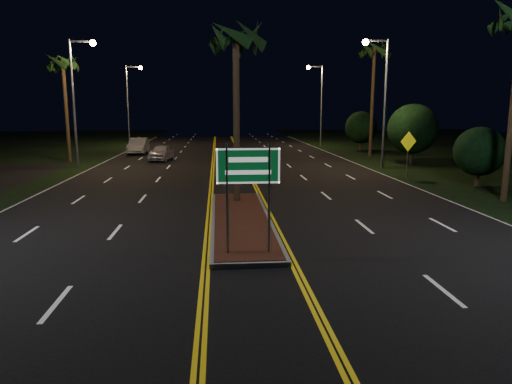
{
  "coord_description": "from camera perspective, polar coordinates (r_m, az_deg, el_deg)",
  "views": [
    {
      "loc": [
        -0.85,
        -9.91,
        4.31
      ],
      "look_at": [
        0.24,
        3.07,
        1.9
      ],
      "focal_mm": 32.0,
      "sensor_mm": 36.0,
      "label": 1
    }
  ],
  "objects": [
    {
      "name": "ground",
      "position": [
        10.84,
        0.08,
        -12.94
      ],
      "size": [
        120.0,
        120.0,
        0.0
      ],
      "primitive_type": "plane",
      "color": "black",
      "rests_on": "ground"
    },
    {
      "name": "median_island",
      "position": [
        17.45,
        -1.89,
        -3.54
      ],
      "size": [
        2.25,
        10.25,
        0.17
      ],
      "color": "gray",
      "rests_on": "ground"
    },
    {
      "name": "highway_sign",
      "position": [
        12.88,
        -0.98,
        1.97
      ],
      "size": [
        1.8,
        0.08,
        3.2
      ],
      "color": "gray",
      "rests_on": "ground"
    },
    {
      "name": "streetlight_left_mid",
      "position": [
        35.31,
        -21.35,
        11.97
      ],
      "size": [
        1.91,
        0.44,
        9.0
      ],
      "color": "gray",
      "rests_on": "ground"
    },
    {
      "name": "streetlight_left_far",
      "position": [
        54.8,
        -15.39,
        11.52
      ],
      "size": [
        1.91,
        0.44,
        9.0
      ],
      "color": "gray",
      "rests_on": "ground"
    },
    {
      "name": "streetlight_right_mid",
      "position": [
        33.93,
        15.3,
        12.39
      ],
      "size": [
        1.91,
        0.44,
        9.0
      ],
      "color": "gray",
      "rests_on": "ground"
    },
    {
      "name": "streetlight_right_far",
      "position": [
        53.18,
        7.8,
        11.84
      ],
      "size": [
        1.91,
        0.44,
        9.0
      ],
      "color": "gray",
      "rests_on": "ground"
    },
    {
      "name": "palm_median",
      "position": [
        20.64,
        -2.54,
        18.73
      ],
      "size": [
        2.4,
        2.4,
        8.3
      ],
      "color": "#382819",
      "rests_on": "ground"
    },
    {
      "name": "palm_left_far",
      "position": [
        39.9,
        -23.01,
        14.62
      ],
      "size": [
        2.4,
        2.4,
        8.8
      ],
      "color": "#382819",
      "rests_on": "ground"
    },
    {
      "name": "palm_right_far",
      "position": [
        42.45,
        14.6,
        16.7
      ],
      "size": [
        2.4,
        2.4,
        10.3
      ],
      "color": "#382819",
      "rests_on": "ground"
    },
    {
      "name": "shrub_near",
      "position": [
        27.98,
        26.15,
        4.57
      ],
      "size": [
        2.7,
        2.7,
        3.3
      ],
      "color": "#382819",
      "rests_on": "ground"
    },
    {
      "name": "shrub_mid",
      "position": [
        37.05,
        18.99,
        7.47
      ],
      "size": [
        3.78,
        3.78,
        4.62
      ],
      "color": "#382819",
      "rests_on": "ground"
    },
    {
      "name": "shrub_far",
      "position": [
        48.23,
        13.0,
        7.87
      ],
      "size": [
        3.24,
        3.24,
        3.96
      ],
      "color": "#382819",
      "rests_on": "ground"
    },
    {
      "name": "car_near",
      "position": [
        38.82,
        -11.74,
        5.01
      ],
      "size": [
        2.61,
        4.77,
        1.51
      ],
      "primitive_type": "imported",
      "rotation": [
        0.0,
        0.0,
        -0.15
      ],
      "color": "#B3B2B8",
      "rests_on": "ground"
    },
    {
      "name": "car_far",
      "position": [
        45.3,
        -14.5,
        5.78
      ],
      "size": [
        2.31,
        5.2,
        1.72
      ],
      "primitive_type": "imported",
      "rotation": [
        0.0,
        0.0,
        0.02
      ],
      "color": "silver",
      "rests_on": "ground"
    },
    {
      "name": "warning_sign",
      "position": [
        29.58,
        18.48,
        5.3
      ],
      "size": [
        1.15,
        0.44,
        2.89
      ],
      "rotation": [
        0.0,
        0.0,
        0.34
      ],
      "color": "gray",
      "rests_on": "ground"
    }
  ]
}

